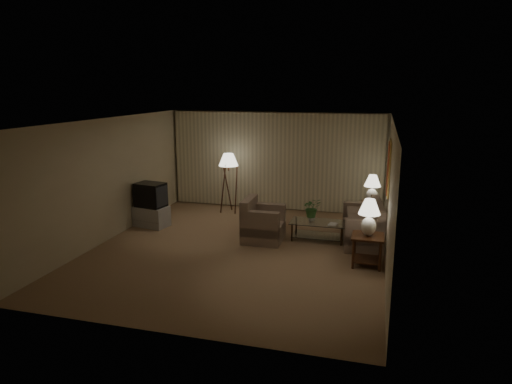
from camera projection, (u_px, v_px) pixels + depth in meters
The scene contains 16 objects.
ground at pixel (238, 249), 9.67m from camera, with size 7.00×7.00×0.00m, color #967B52.
room_shell at pixel (258, 157), 10.68m from camera, with size 6.04×7.02×2.72m.
sofa at pixel (362, 227), 10.03m from camera, with size 1.78×1.15×0.71m.
armchair at pixel (263, 224), 10.12m from camera, with size 0.93×0.88×0.76m.
side_table_near at pixel (367, 245), 8.70m from camera, with size 0.59×0.59×0.60m.
side_table_far at pixel (371, 210), 11.15m from camera, with size 0.52×0.43×0.60m.
table_lamp_near at pixel (369, 214), 8.57m from camera, with size 0.41×0.41×0.71m.
table_lamp_far at pixel (372, 186), 11.01m from camera, with size 0.40×0.40×0.69m.
coffee_table at pixel (318, 228), 10.20m from camera, with size 1.22×0.67×0.41m.
tv_cabinet at pixel (152, 216), 11.20m from camera, with size 0.88×0.64×0.50m, color #A4A4A6.
crt_tv at pixel (150, 195), 11.08m from camera, with size 0.76×0.60×0.58m, color black.
floor_lamp at pixel (229, 182), 12.30m from camera, with size 0.53×0.53×1.62m.
ottoman at pixel (270, 217), 11.24m from camera, with size 0.65×0.65×0.43m, color #B2613C.
vase at pixel (312, 218), 10.18m from camera, with size 0.16×0.16×0.17m, color silver.
flowers at pixel (312, 205), 10.12m from camera, with size 0.39×0.34×0.44m, color #3F7C37.
book at pixel (329, 224), 10.00m from camera, with size 0.18×0.25×0.02m, color olive.
Camera 1 is at (2.76, -8.72, 3.37)m, focal length 32.00 mm.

